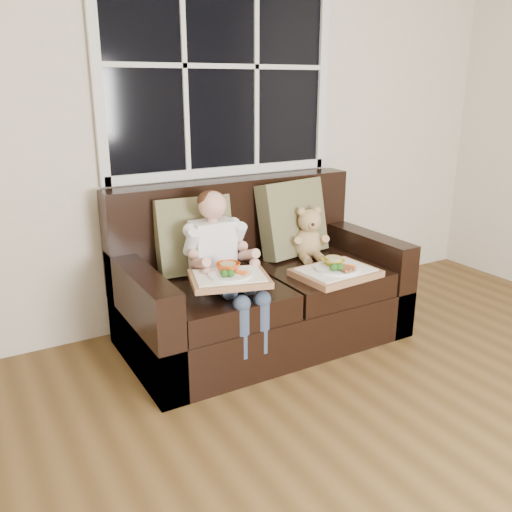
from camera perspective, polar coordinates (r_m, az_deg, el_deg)
window_back at (r=3.59m, az=-3.73°, el=19.32°), size 1.62×0.04×1.37m
loveseat at (r=3.41m, az=0.21°, el=-3.58°), size 1.70×0.92×0.96m
pillow_left at (r=3.27m, az=-6.54°, el=2.18°), size 0.47×0.25×0.47m
pillow_right at (r=3.60m, az=3.87°, el=3.98°), size 0.52×0.31×0.51m
child at (r=3.07m, az=-3.77°, el=0.27°), size 0.36×0.59×0.81m
teddy_bear at (r=3.55m, az=5.60°, el=2.00°), size 0.24×0.29×0.35m
tray_left at (r=2.87m, az=-2.83°, el=-2.17°), size 0.48×0.41×0.10m
tray_right at (r=3.26m, az=8.39°, el=-1.58°), size 0.49×0.39×0.11m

